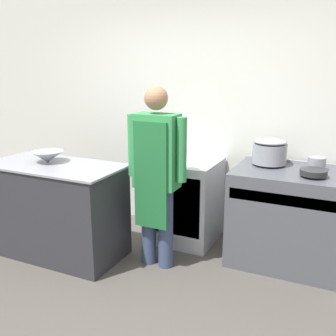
# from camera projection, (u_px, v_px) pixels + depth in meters

# --- Properties ---
(ground_plane) EXTENTS (14.00, 14.00, 0.00)m
(ground_plane) POSITION_uv_depth(u_px,v_px,m) (101.00, 314.00, 3.05)
(ground_plane) COLOR #4C4742
(wall_back) EXTENTS (8.00, 0.05, 2.70)m
(wall_back) POSITION_uv_depth(u_px,v_px,m) (195.00, 113.00, 4.40)
(wall_back) COLOR silver
(wall_back) RESTS_ON ground_plane
(prep_counter) EXTENTS (1.37, 0.69, 0.94)m
(prep_counter) POSITION_uv_depth(u_px,v_px,m) (57.00, 210.00, 3.94)
(prep_counter) COLOR #2D2D33
(prep_counter) RESTS_ON ground_plane
(stove) EXTENTS (1.03, 0.75, 0.94)m
(stove) POSITION_uv_depth(u_px,v_px,m) (287.00, 217.00, 3.76)
(stove) COLOR #4C4F56
(stove) RESTS_ON ground_plane
(fridge_unit) EXTENTS (0.67, 0.66, 0.89)m
(fridge_unit) POSITION_uv_depth(u_px,v_px,m) (186.00, 200.00, 4.27)
(fridge_unit) COLOR silver
(fridge_unit) RESTS_ON ground_plane
(person_cook) EXTENTS (0.58, 0.24, 1.70)m
(person_cook) POSITION_uv_depth(u_px,v_px,m) (156.00, 169.00, 3.57)
(person_cook) COLOR #38476B
(person_cook) RESTS_ON ground_plane
(mixing_bowl) EXTENTS (0.33, 0.33, 0.11)m
(mixing_bowl) POSITION_uv_depth(u_px,v_px,m) (48.00, 157.00, 3.90)
(mixing_bowl) COLOR gray
(mixing_bowl) RESTS_ON prep_counter
(stock_pot) EXTENTS (0.33, 0.33, 0.24)m
(stock_pot) POSITION_uv_depth(u_px,v_px,m) (270.00, 151.00, 3.82)
(stock_pot) COLOR gray
(stock_pot) RESTS_ON stove
(saute_pan) EXTENTS (0.23, 0.23, 0.05)m
(saute_pan) POSITION_uv_depth(u_px,v_px,m) (314.00, 172.00, 3.43)
(saute_pan) COLOR #262628
(saute_pan) RESTS_ON stove
(sauce_pot) EXTENTS (0.16, 0.16, 0.10)m
(sauce_pot) POSITION_uv_depth(u_px,v_px,m) (317.00, 163.00, 3.66)
(sauce_pot) COLOR gray
(sauce_pot) RESTS_ON stove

